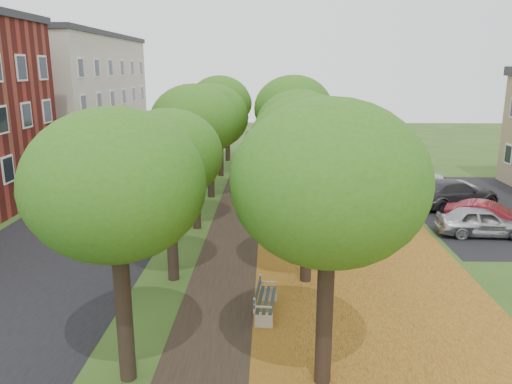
# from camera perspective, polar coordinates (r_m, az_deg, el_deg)

# --- Properties ---
(ground) EXTENTS (120.00, 120.00, 0.00)m
(ground) POSITION_cam_1_polar(r_m,az_deg,el_deg) (13.21, -4.50, -20.57)
(ground) COLOR #2D4C19
(ground) RESTS_ON ground
(street_asphalt) EXTENTS (8.00, 70.00, 0.01)m
(street_asphalt) POSITION_cam_1_polar(r_m,az_deg,el_deg) (28.27, -16.56, -1.96)
(street_asphalt) COLOR black
(street_asphalt) RESTS_ON ground
(footpath) EXTENTS (3.20, 70.00, 0.01)m
(footpath) POSITION_cam_1_polar(r_m,az_deg,el_deg) (26.90, -1.18, -2.16)
(footpath) COLOR black
(footpath) RESTS_ON ground
(leaf_verge) EXTENTS (7.50, 70.00, 0.01)m
(leaf_verge) POSITION_cam_1_polar(r_m,az_deg,el_deg) (27.13, 9.43, -2.21)
(leaf_verge) COLOR #B07A20
(leaf_verge) RESTS_ON ground
(parking_lot) EXTENTS (9.00, 16.00, 0.01)m
(parking_lot) POSITION_cam_1_polar(r_m,az_deg,el_deg) (30.40, 25.26, -1.63)
(parking_lot) COLOR black
(parking_lot) RESTS_ON ground
(tree_row_west) EXTENTS (4.12, 34.12, 6.60)m
(tree_row_west) POSITION_cam_1_polar(r_m,az_deg,el_deg) (26.18, -6.10, 8.05)
(tree_row_west) COLOR black
(tree_row_west) RESTS_ON ground
(tree_row_east) EXTENTS (4.12, 34.12, 6.60)m
(tree_row_east) POSITION_cam_1_polar(r_m,az_deg,el_deg) (25.98, 4.55, 8.04)
(tree_row_east) COLOR black
(tree_row_east) RESTS_ON ground
(building_cream) EXTENTS (10.30, 20.30, 10.40)m
(building_cream) POSITION_cam_1_polar(r_m,az_deg,el_deg) (47.52, -21.39, 10.30)
(building_cream) COLOR beige
(building_cream) RESTS_ON ground
(bench) EXTENTS (0.72, 1.96, 0.91)m
(bench) POSITION_cam_1_polar(r_m,az_deg,el_deg) (15.88, 0.96, -12.21)
(bench) COLOR #2B362F
(bench) RESTS_ON ground
(car_silver) EXTENTS (4.08, 1.82, 1.36)m
(car_silver) POSITION_cam_1_polar(r_m,az_deg,el_deg) (25.03, 24.42, -3.07)
(car_silver) COLOR #A9A9AE
(car_silver) RESTS_ON ground
(car_red) EXTENTS (4.24, 2.91, 1.32)m
(car_red) POSITION_cam_1_polar(r_m,az_deg,el_deg) (26.05, 25.11, -2.56)
(car_red) COLOR maroon
(car_red) RESTS_ON ground
(car_grey) EXTENTS (5.65, 3.77, 1.52)m
(car_grey) POSITION_cam_1_polar(r_m,az_deg,el_deg) (29.62, 21.67, -0.15)
(car_grey) COLOR #35353A
(car_grey) RESTS_ON ground
(car_white) EXTENTS (5.57, 2.91, 1.50)m
(car_white) POSITION_cam_1_polar(r_m,az_deg,el_deg) (30.82, 19.94, 0.51)
(car_white) COLOR silver
(car_white) RESTS_ON ground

